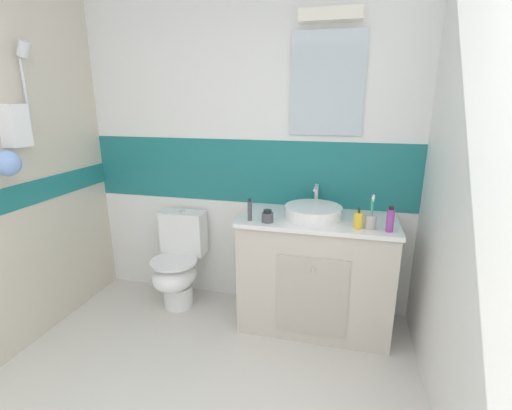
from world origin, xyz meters
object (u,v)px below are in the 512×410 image
(soap_dispenser, at_px, (358,220))
(sink_basin, at_px, (313,211))
(hair_gel_jar, at_px, (268,217))
(deodorant_spray_can, at_px, (390,220))
(toilet, at_px, (178,263))
(toothpaste_tube_upright, at_px, (250,210))
(toothbrush_cup, at_px, (371,220))

(soap_dispenser, bearing_deg, sink_basin, 153.79)
(hair_gel_jar, xyz_separation_m, deodorant_spray_can, (0.78, 0.00, 0.04))
(sink_basin, height_order, deodorant_spray_can, sink_basin)
(sink_basin, distance_m, deodorant_spray_can, 0.52)
(sink_basin, height_order, soap_dispenser, sink_basin)
(toilet, distance_m, deodorant_spray_can, 1.68)
(toothpaste_tube_upright, relative_size, hair_gel_jar, 1.81)
(hair_gel_jar, bearing_deg, deodorant_spray_can, 0.22)
(toilet, relative_size, soap_dispenser, 5.37)
(toilet, height_order, hair_gel_jar, hair_gel_jar)
(toothbrush_cup, xyz_separation_m, toothpaste_tube_upright, (-0.79, -0.03, 0.02))
(toilet, xyz_separation_m, toothpaste_tube_upright, (0.66, -0.20, 0.56))
(toothpaste_tube_upright, bearing_deg, soap_dispenser, 1.53)
(toothbrush_cup, bearing_deg, toothpaste_tube_upright, -178.05)
(hair_gel_jar, bearing_deg, toilet, 165.54)
(toothbrush_cup, xyz_separation_m, soap_dispenser, (-0.08, -0.01, -0.00))
(toothpaste_tube_upright, xyz_separation_m, hair_gel_jar, (0.12, -0.00, -0.03))
(toilet, xyz_separation_m, soap_dispenser, (1.38, -0.18, 0.54))
(toothbrush_cup, relative_size, toothpaste_tube_upright, 1.44)
(toilet, distance_m, hair_gel_jar, 0.97)
(soap_dispenser, distance_m, hair_gel_jar, 0.59)
(sink_basin, bearing_deg, soap_dispenser, -26.21)
(sink_basin, xyz_separation_m, soap_dispenser, (0.30, -0.15, 0.01))
(deodorant_spray_can, bearing_deg, toothpaste_tube_upright, 179.96)
(sink_basin, xyz_separation_m, toilet, (-1.07, 0.03, -0.54))
(toilet, distance_m, soap_dispenser, 1.49)
(hair_gel_jar, distance_m, deodorant_spray_can, 0.78)
(toilet, height_order, soap_dispenser, soap_dispenser)
(hair_gel_jar, bearing_deg, toothbrush_cup, 2.62)
(toothbrush_cup, relative_size, hair_gel_jar, 2.60)
(soap_dispenser, relative_size, toothpaste_tube_upright, 0.94)
(toothbrush_cup, height_order, toothpaste_tube_upright, toothbrush_cup)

